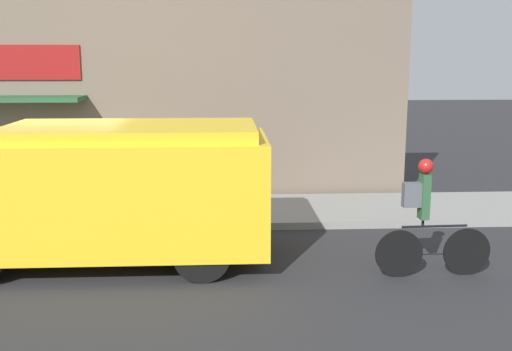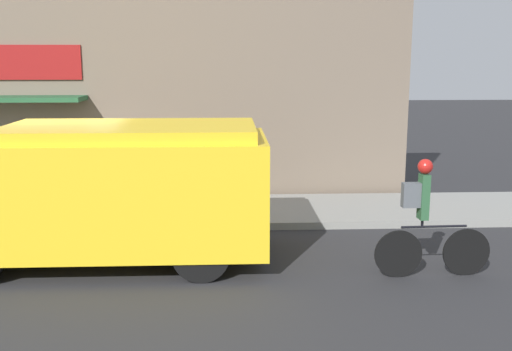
# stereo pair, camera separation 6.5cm
# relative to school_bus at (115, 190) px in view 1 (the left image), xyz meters

# --- Properties ---
(ground_plane) EXTENTS (70.00, 70.00, 0.00)m
(ground_plane) POSITION_rel_school_bus_xyz_m (-1.36, 1.57, -1.15)
(ground_plane) COLOR #2B2B2D
(sidewalk) EXTENTS (28.00, 2.43, 0.14)m
(sidewalk) POSITION_rel_school_bus_xyz_m (-1.36, 2.78, -1.08)
(sidewalk) COLOR gray
(sidewalk) RESTS_ON ground_plane
(storefront) EXTENTS (14.51, 1.07, 5.02)m
(storefront) POSITION_rel_school_bus_xyz_m (-1.44, 4.23, 1.36)
(storefront) COLOR #756656
(storefront) RESTS_ON ground_plane
(school_bus) EXTENTS (5.23, 2.74, 2.19)m
(school_bus) POSITION_rel_school_bus_xyz_m (0.00, 0.00, 0.00)
(school_bus) COLOR yellow
(school_bus) RESTS_ON ground_plane
(cyclist) EXTENTS (1.75, 0.22, 1.78)m
(cyclist) POSITION_rel_school_bus_xyz_m (4.70, -0.95, -0.31)
(cyclist) COLOR black
(cyclist) RESTS_ON ground_plane
(trash_bin) EXTENTS (0.60, 0.60, 0.90)m
(trash_bin) POSITION_rel_school_bus_xyz_m (-1.90, 3.17, -0.56)
(trash_bin) COLOR #2D5138
(trash_bin) RESTS_ON sidewalk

